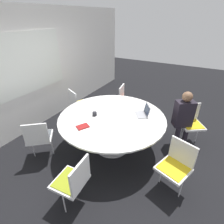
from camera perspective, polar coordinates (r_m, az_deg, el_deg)
ground_plane at (r=3.85m, az=-0.00°, el=-11.23°), size 16.00×16.00×0.00m
wall_back at (r=4.51m, az=-24.79°, el=11.92°), size 8.00×0.07×2.70m
conference_table at (r=3.46m, az=-0.00°, el=-2.99°), size 2.07×2.07×0.76m
chair_0 at (r=4.09m, az=24.35°, el=-2.56°), size 0.60×0.60×0.87m
chair_1 at (r=4.72m, az=4.61°, el=4.40°), size 0.51×0.49×0.87m
chair_2 at (r=4.56m, az=-11.03°, el=3.00°), size 0.57×0.58×0.87m
chair_3 at (r=3.54m, az=-22.80°, el=-7.32°), size 0.60×0.61×0.87m
chair_4 at (r=2.61m, az=-12.49°, el=-20.74°), size 0.47×0.45×0.87m
chair_5 at (r=2.93m, az=20.28°, el=-15.52°), size 0.54×0.55×0.87m
person_0 at (r=3.82m, az=22.34°, el=-0.99°), size 0.39×0.42×1.22m
laptop at (r=3.48m, az=10.37°, el=-0.16°), size 0.37×0.36×0.21m
spiral_notebook at (r=3.13m, az=-9.53°, el=-4.70°), size 0.26×0.23×0.02m
coffee_cup at (r=3.43m, az=-5.71°, el=-0.60°), size 0.09×0.09×0.08m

